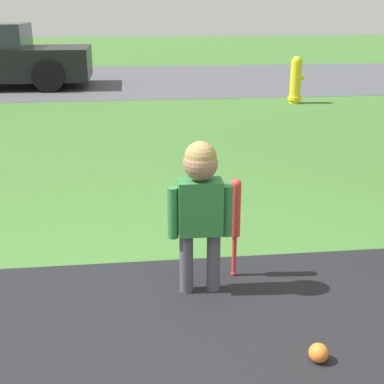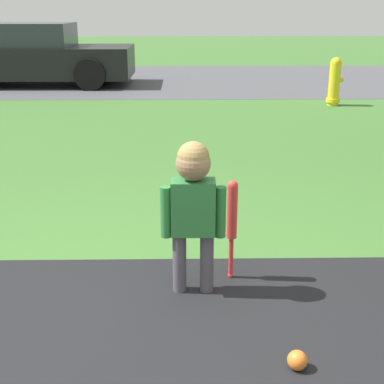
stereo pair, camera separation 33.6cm
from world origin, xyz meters
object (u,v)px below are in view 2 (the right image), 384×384
object	(u,v)px
sports_ball	(297,360)
parked_car	(34,56)
child	(193,197)
fire_hydrant	(334,82)
baseball_bat	(232,216)

from	to	relation	value
sports_ball	parked_car	bearing A→B (deg)	110.86
child	fire_hydrant	world-z (taller)	child
child	baseball_bat	world-z (taller)	child
child	fire_hydrant	xyz separation A→B (m)	(2.58, 6.45, -0.21)
parked_car	child	bearing A→B (deg)	-70.36
child	sports_ball	bearing A→B (deg)	-56.42
child	sports_ball	size ratio (longest dim) A/B	9.60
sports_ball	fire_hydrant	bearing A→B (deg)	73.77
baseball_bat	parked_car	world-z (taller)	parked_car
fire_hydrant	parked_car	xyz separation A→B (m)	(-5.88, 2.72, 0.22)
baseball_bat	parked_car	bearing A→B (deg)	111.46
parked_car	fire_hydrant	bearing A→B (deg)	-24.96
fire_hydrant	parked_car	distance (m)	6.48
child	sports_ball	distance (m)	1.06
sports_ball	parked_car	world-z (taller)	parked_car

